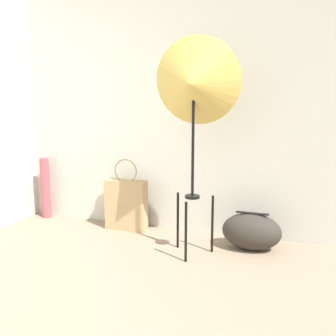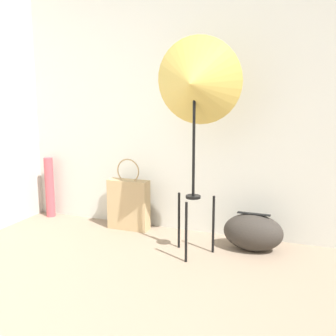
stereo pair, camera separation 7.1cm
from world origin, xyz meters
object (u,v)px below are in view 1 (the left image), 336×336
tote_bag (126,204)px  paper_roll (46,188)px  duffel_bag (252,231)px  photo_umbrella (194,84)px

tote_bag → paper_roll: bearing=176.3°
tote_bag → duffel_bag: 1.17m
photo_umbrella → duffel_bag: 1.26m
photo_umbrella → tote_bag: 1.34m
photo_umbrella → tote_bag: (-0.73, 0.35, -1.07)m
photo_umbrella → paper_roll: size_ratio=2.72×
tote_bag → paper_roll: tote_bag is taller
duffel_bag → photo_umbrella: bearing=-150.2°
photo_umbrella → tote_bag: bearing=154.1°
paper_roll → duffel_bag: bearing=-4.6°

